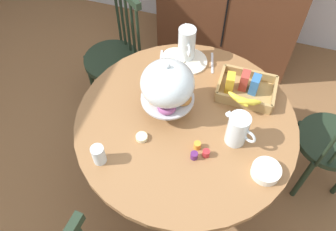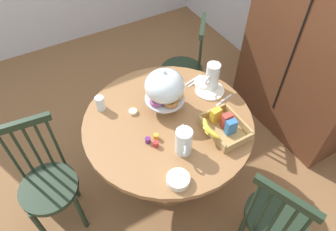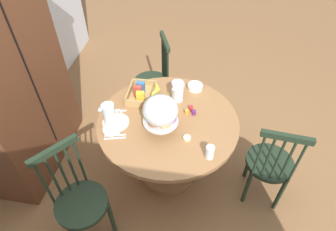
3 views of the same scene
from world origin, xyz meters
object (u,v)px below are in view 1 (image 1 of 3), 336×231
at_px(windsor_chair_by_cabinet, 332,144).
at_px(pastry_stand_with_dome, 168,85).
at_px(cereal_bowl, 266,171).
at_px(butter_dish, 142,137).
at_px(dining_table, 184,142).
at_px(china_plate_small, 175,56).
at_px(windsor_chair_facing_door, 115,59).
at_px(china_plate_large, 189,61).
at_px(milk_pitcher, 187,45).
at_px(orange_juice_pitcher, 237,130).
at_px(drinking_glass, 99,155).
at_px(cereal_basket, 245,89).

height_order(windsor_chair_by_cabinet, pastry_stand_with_dome, pastry_stand_with_dome).
xyz_separation_m(cereal_bowl, butter_dish, (-0.63, 0.01, -0.01)).
distance_m(dining_table, pastry_stand_with_dome, 0.43).
bearing_deg(cereal_bowl, butter_dish, 179.31).
bearing_deg(china_plate_small, dining_table, -65.73).
bearing_deg(windsor_chair_facing_door, china_plate_large, -14.46).
bearing_deg(pastry_stand_with_dome, milk_pitcher, 91.79).
bearing_deg(china_plate_large, pastry_stand_with_dome, -92.15).
height_order(orange_juice_pitcher, butter_dish, orange_juice_pitcher).
height_order(dining_table, drinking_glass, drinking_glass).
distance_m(cereal_bowl, butter_dish, 0.63).
distance_m(orange_juice_pitcher, china_plate_large, 0.60).
distance_m(dining_table, china_plate_small, 0.52).
bearing_deg(cereal_basket, windsor_chair_by_cabinet, 2.50).
xyz_separation_m(pastry_stand_with_dome, cereal_basket, (0.37, 0.23, -0.15)).
height_order(milk_pitcher, china_plate_large, milk_pitcher).
relative_size(china_plate_small, cereal_bowl, 1.07).
distance_m(orange_juice_pitcher, cereal_bowl, 0.23).
bearing_deg(butter_dish, cereal_bowl, -0.69).
height_order(milk_pitcher, drinking_glass, milk_pitcher).
bearing_deg(windsor_chair_by_cabinet, windsor_chair_facing_door, 169.79).
relative_size(dining_table, butter_dish, 19.71).
xyz_separation_m(orange_juice_pitcher, milk_pitcher, (-0.40, 0.49, 0.01)).
xyz_separation_m(windsor_chair_by_cabinet, orange_juice_pitcher, (-0.57, -0.34, 0.37)).
relative_size(cereal_bowl, butter_dish, 2.33).
bearing_deg(china_plate_small, cereal_basket, -18.75).
xyz_separation_m(dining_table, pastry_stand_with_dome, (-0.11, 0.04, 0.41)).
bearing_deg(windsor_chair_by_cabinet, china_plate_large, 172.50).
height_order(cereal_basket, china_plate_small, cereal_basket).
distance_m(milk_pitcher, drinking_glass, 0.84).
bearing_deg(dining_table, pastry_stand_with_dome, 160.48).
bearing_deg(dining_table, butter_dish, -135.89).
distance_m(pastry_stand_with_dome, drinking_glass, 0.48).
relative_size(dining_table, windsor_chair_by_cabinet, 1.21).
xyz_separation_m(dining_table, butter_dish, (-0.18, -0.18, 0.23)).
xyz_separation_m(windsor_chair_facing_door, butter_dish, (0.50, -0.75, 0.30)).
distance_m(windsor_chair_facing_door, china_plate_large, 0.67).
distance_m(pastry_stand_with_dome, orange_juice_pitcher, 0.41).
distance_m(orange_juice_pitcher, butter_dish, 0.48).
bearing_deg(china_plate_small, windsor_chair_by_cabinet, -7.03).
height_order(orange_juice_pitcher, china_plate_large, orange_juice_pitcher).
bearing_deg(milk_pitcher, butter_dish, -95.14).
bearing_deg(windsor_chair_facing_door, orange_juice_pitcher, -32.71).
bearing_deg(windsor_chair_by_cabinet, orange_juice_pitcher, -149.36).
bearing_deg(china_plate_small, drinking_glass, -100.39).
relative_size(dining_table, pastry_stand_with_dome, 3.44).
distance_m(windsor_chair_by_cabinet, cereal_basket, 0.67).
bearing_deg(orange_juice_pitcher, china_plate_small, 134.66).
bearing_deg(pastry_stand_with_dome, windsor_chair_by_cabinet, 14.91).
xyz_separation_m(windsor_chair_facing_door, cereal_bowl, (1.13, -0.76, 0.31)).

